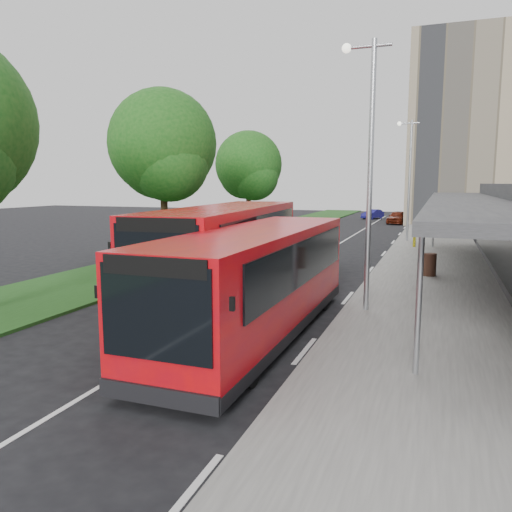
{
  "coord_description": "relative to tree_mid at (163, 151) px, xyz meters",
  "views": [
    {
      "loc": [
        6.2,
        -13.33,
        4.03
      ],
      "look_at": [
        0.24,
        2.89,
        1.5
      ],
      "focal_mm": 35.0,
      "sensor_mm": 36.0,
      "label": 1
    }
  ],
  "objects": [
    {
      "name": "litter_bin",
      "position": [
        12.94,
        -0.36,
        -5.0
      ],
      "size": [
        0.55,
        0.55,
        0.95
      ],
      "primitive_type": "cylinder",
      "rotation": [
        0.0,
        0.0,
        -0.04
      ],
      "color": "#3E2419",
      "rests_on": "pavement"
    },
    {
      "name": "ground",
      "position": [
        7.01,
        -9.05,
        -5.63
      ],
      "size": [
        120.0,
        120.0,
        0.0
      ],
      "primitive_type": "plane",
      "color": "black",
      "rests_on": "ground"
    },
    {
      "name": "lane_centre_line",
      "position": [
        7.01,
        5.95,
        -5.62
      ],
      "size": [
        0.12,
        70.0,
        0.01
      ],
      "primitive_type": "cube",
      "color": "silver",
      "rests_on": "ground"
    },
    {
      "name": "car_near",
      "position": [
        9.3,
        29.21,
        -4.97
      ],
      "size": [
        2.09,
        4.03,
        1.31
      ],
      "primitive_type": "imported",
      "rotation": [
        0.0,
        0.0,
        -0.15
      ],
      "color": "#591A0C",
      "rests_on": "ground"
    },
    {
      "name": "pavement",
      "position": [
        13.01,
        10.95,
        -5.55
      ],
      "size": [
        5.0,
        80.0,
        0.15
      ],
      "primitive_type": "cube",
      "color": "slate",
      "rests_on": "ground"
    },
    {
      "name": "bollard",
      "position": [
        11.85,
        9.52,
        -4.93
      ],
      "size": [
        0.18,
        0.18,
        1.1
      ],
      "primitive_type": "cylinder",
      "rotation": [
        0.0,
        0.0,
        -0.02
      ],
      "color": "yellow",
      "rests_on": "pavement"
    },
    {
      "name": "lamp_post_far",
      "position": [
        11.13,
        12.95,
        -0.91
      ],
      "size": [
        1.44,
        0.28,
        8.0
      ],
      "color": "#989BA0",
      "rests_on": "pavement"
    },
    {
      "name": "tree_far",
      "position": [
        0.0,
        12.0,
        -0.6
      ],
      "size": [
        4.85,
        4.85,
        7.79
      ],
      "color": "#352415",
      "rests_on": "ground"
    },
    {
      "name": "grass_verge",
      "position": [
        0.01,
        10.95,
        -5.58
      ],
      "size": [
        5.0,
        80.0,
        0.1
      ],
      "primitive_type": "cube",
      "color": "#1A4215",
      "rests_on": "ground"
    },
    {
      "name": "bus_second",
      "position": [
        5.97,
        -5.78,
        -4.0
      ],
      "size": [
        3.72,
        11.42,
        3.18
      ],
      "rotation": [
        0.0,
        0.0,
        0.08
      ],
      "color": "red",
      "rests_on": "ground"
    },
    {
      "name": "kerb_dashes",
      "position": [
        10.31,
        9.95,
        -5.62
      ],
      "size": [
        0.12,
        56.0,
        0.01
      ],
      "color": "silver",
      "rests_on": "ground"
    },
    {
      "name": "lamp_post_near",
      "position": [
        11.13,
        -7.05,
        -0.91
      ],
      "size": [
        1.44,
        0.28,
        8.0
      ],
      "color": "#989BA0",
      "rests_on": "pavement"
    },
    {
      "name": "car_far",
      "position": [
        6.09,
        35.41,
        -5.09
      ],
      "size": [
        2.35,
        3.44,
        1.07
      ],
      "primitive_type": "imported",
      "rotation": [
        0.0,
        0.0,
        -0.41
      ],
      "color": "navy",
      "rests_on": "ground"
    },
    {
      "name": "bus_main",
      "position": [
        8.81,
        -10.3,
        -4.17
      ],
      "size": [
        2.73,
        10.08,
        2.84
      ],
      "rotation": [
        0.0,
        0.0,
        -0.0
      ],
      "color": "red",
      "rests_on": "ground"
    },
    {
      "name": "tree_mid",
      "position": [
        0.0,
        0.0,
        0.0
      ],
      "size": [
        5.42,
        5.42,
        8.72
      ],
      "color": "#352415",
      "rests_on": "ground"
    }
  ]
}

